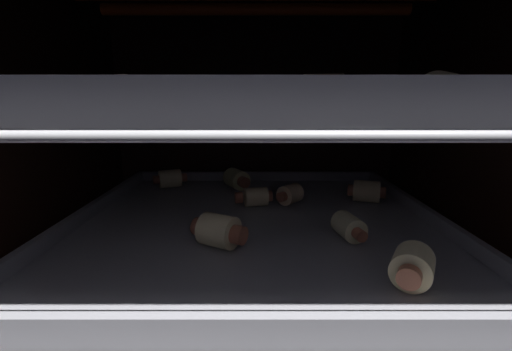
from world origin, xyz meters
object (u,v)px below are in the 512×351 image
at_px(pig_in_blanket_lower_0, 254,197).
at_px(pig_in_blanket_upper_0, 116,92).
at_px(pig_in_blanket_lower_6, 348,227).
at_px(pig_in_blanket_lower_4, 237,179).
at_px(pig_in_blanket_lower_7, 290,194).
at_px(pig_in_blanket_upper_2, 323,90).
at_px(pig_in_blanket_upper_5, 366,95).
at_px(pig_in_blanket_upper_3, 397,94).
at_px(pig_in_blanket_upper_1, 241,92).
at_px(baking_tray_upper, 256,107).
at_px(pig_in_blanket_lower_1, 412,266).
at_px(baking_tray_lower, 256,224).
at_px(oven_rack_lower, 256,232).
at_px(pig_in_blanket_lower_2, 170,179).
at_px(pig_in_blanket_lower_3, 367,191).
at_px(pig_in_blanket_lower_5, 218,231).
at_px(oven_rack_upper, 256,115).
at_px(pig_in_blanket_upper_4, 321,93).
at_px(pig_in_blanket_upper_6, 441,91).

bearing_deg(pig_in_blanket_lower_0, pig_in_blanket_upper_0, -125.04).
xyz_separation_m(pig_in_blanket_lower_0, pig_in_blanket_lower_6, (0.10, -0.11, -0.00)).
height_order(pig_in_blanket_lower_4, pig_in_blanket_lower_7, pig_in_blanket_lower_4).
relative_size(pig_in_blanket_upper_2, pig_in_blanket_upper_5, 1.16).
xyz_separation_m(pig_in_blanket_lower_0, pig_in_blanket_upper_2, (0.07, -0.08, 0.14)).
xyz_separation_m(pig_in_blanket_upper_0, pig_in_blanket_upper_3, (0.25, 0.04, -0.00)).
bearing_deg(pig_in_blanket_lower_4, pig_in_blanket_upper_1, -81.23).
bearing_deg(baking_tray_upper, pig_in_blanket_upper_5, 39.30).
relative_size(pig_in_blanket_lower_1, pig_in_blanket_lower_4, 0.81).
height_order(pig_in_blanket_lower_0, pig_in_blanket_upper_0, pig_in_blanket_upper_0).
height_order(pig_in_blanket_lower_6, pig_in_blanket_lower_7, pig_in_blanket_lower_7).
bearing_deg(baking_tray_lower, pig_in_blanket_upper_5, 39.30).
relative_size(oven_rack_lower, pig_in_blanket_upper_3, 9.54).
xyz_separation_m(baking_tray_lower, pig_in_blanket_lower_2, (-0.14, 0.15, 0.02)).
relative_size(pig_in_blanket_lower_0, pig_in_blanket_upper_5, 0.99).
bearing_deg(pig_in_blanket_lower_1, baking_tray_lower, 129.95).
height_order(pig_in_blanket_lower_3, baking_tray_upper, baking_tray_upper).
bearing_deg(pig_in_blanket_upper_3, pig_in_blanket_upper_1, 139.47).
bearing_deg(pig_in_blanket_lower_4, pig_in_blanket_lower_5, -91.26).
bearing_deg(pig_in_blanket_lower_4, pig_in_blanket_lower_3, -21.54).
bearing_deg(pig_in_blanket_upper_2, pig_in_blanket_upper_0, -158.15).
bearing_deg(pig_in_blanket_lower_7, pig_in_blanket_upper_2, -77.52).
bearing_deg(pig_in_blanket_lower_4, baking_tray_upper, -78.14).
relative_size(pig_in_blanket_lower_2, oven_rack_upper, 0.11).
bearing_deg(pig_in_blanket_lower_5, pig_in_blanket_lower_3, 38.03).
xyz_separation_m(oven_rack_lower, pig_in_blanket_lower_7, (0.05, 0.07, 0.03)).
height_order(pig_in_blanket_lower_5, pig_in_blanket_upper_2, pig_in_blanket_upper_2).
relative_size(pig_in_blanket_lower_2, pig_in_blanket_upper_0, 1.13).
distance_m(pig_in_blanket_upper_0, pig_in_blanket_upper_1, 0.20).
height_order(oven_rack_lower, pig_in_blanket_upper_2, pig_in_blanket_upper_2).
relative_size(oven_rack_upper, pig_in_blanket_upper_3, 9.54).
height_order(pig_in_blanket_lower_2, pig_in_blanket_lower_5, pig_in_blanket_lower_5).
bearing_deg(pig_in_blanket_lower_1, baking_tray_upper, 129.95).
distance_m(pig_in_blanket_lower_3, pig_in_blanket_upper_4, 0.17).
height_order(baking_tray_lower, pig_in_blanket_lower_1, pig_in_blanket_lower_1).
xyz_separation_m(pig_in_blanket_lower_3, pig_in_blanket_upper_3, (-0.02, -0.13, 0.13)).
distance_m(pig_in_blanket_upper_1, pig_in_blanket_upper_6, 0.27).
bearing_deg(pig_in_blanket_upper_6, pig_in_blanket_upper_2, 114.56).
xyz_separation_m(pig_in_blanket_lower_4, pig_in_blanket_upper_2, (0.10, -0.18, 0.13)).
bearing_deg(pig_in_blanket_lower_0, pig_in_blanket_upper_3, -39.51).
relative_size(oven_rack_lower, pig_in_blanket_upper_5, 9.52).
distance_m(pig_in_blanket_lower_1, baking_tray_upper, 0.22).
bearing_deg(pig_in_blanket_lower_5, pig_in_blanket_upper_1, 83.65).
distance_m(baking_tray_lower, pig_in_blanket_upper_4, 0.25).
distance_m(oven_rack_lower, pig_in_blanket_upper_6, 0.25).
relative_size(pig_in_blanket_lower_4, pig_in_blanket_upper_0, 1.29).
bearing_deg(pig_in_blanket_upper_2, pig_in_blanket_upper_6, -65.44).
relative_size(oven_rack_upper, baking_tray_upper, 1.20).
height_order(pig_in_blanket_lower_5, pig_in_blanket_lower_6, pig_in_blanket_lower_5).
height_order(pig_in_blanket_lower_6, oven_rack_upper, oven_rack_upper).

